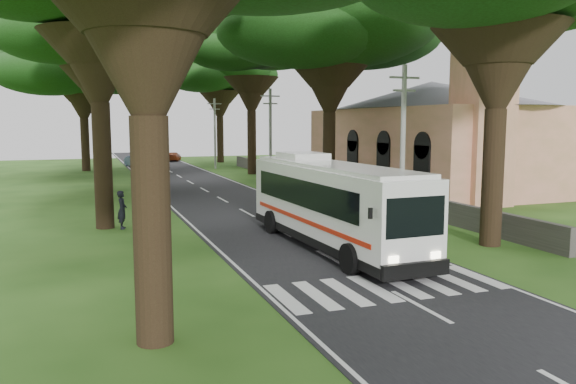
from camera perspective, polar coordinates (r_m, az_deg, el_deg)
name	(u,v)px	position (r m, az deg, el deg)	size (l,w,h in m)	color
ground	(356,273)	(20.26, 6.96, -8.13)	(140.00, 140.00, 0.00)	#244814
road	(207,191)	(43.63, -8.23, 0.05)	(8.00, 120.00, 0.04)	black
crosswalk	(385,288)	(18.58, 9.82, -9.59)	(8.00, 3.00, 0.01)	silver
property_wall	(319,181)	(45.35, 3.22, 1.13)	(0.35, 50.00, 1.20)	#383533
church	(432,127)	(47.28, 14.43, 6.39)	(14.00, 24.00, 11.60)	tan
pole_near	(403,146)	(27.52, 11.58, 4.62)	(1.60, 0.24, 8.00)	gray
pole_mid	(270,136)	(45.73, -1.80, 5.68)	(1.60, 0.24, 8.00)	gray
pole_far	(215,132)	(65.01, -7.44, 6.04)	(1.60, 0.24, 8.00)	gray
tree_l_midb	(96,28)	(47.94, -18.96, 15.45)	(13.56, 13.56, 15.64)	black
tree_l_far	(82,64)	(65.65, -20.22, 12.10)	(16.37, 16.37, 15.06)	black
tree_r_mida	(330,24)	(41.63, 4.31, 16.65)	(15.60, 15.60, 15.64)	black
tree_r_midb	(251,45)	(58.28, -3.78, 14.72)	(12.66, 12.66, 15.99)	black
tree_r_far	(219,70)	(75.73, -7.00, 12.23)	(13.96, 13.96, 15.26)	black
coach_bus	(331,203)	(23.75, 4.36, -1.08)	(3.16, 12.25, 3.59)	silver
distant_car_b	(135,161)	(69.64, -15.32, 3.03)	(1.35, 3.88, 1.28)	navy
distant_car_c	(174,157)	(79.05, -11.54, 3.55)	(1.66, 4.08, 1.18)	maroon
pedestrian	(122,210)	(29.21, -16.50, -1.74)	(0.70, 0.46, 1.93)	black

